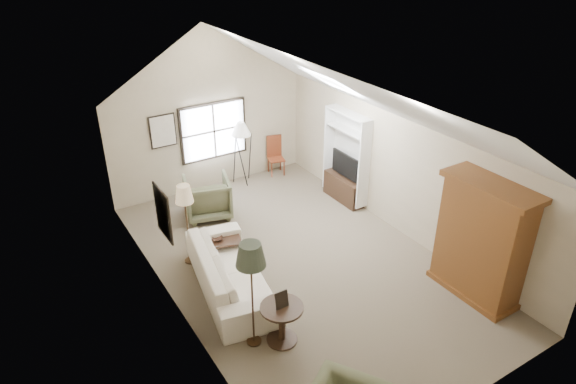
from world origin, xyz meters
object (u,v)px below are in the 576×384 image
side_table (282,324)px  side_chair (276,156)px  armchair_far (208,197)px  coffee_table (218,250)px  sofa (231,271)px  armoire (482,241)px

side_table → side_chair: bearing=60.0°
armchair_far → coffee_table: bearing=88.1°
coffee_table → sofa: bearing=-101.7°
sofa → side_table: sofa is taller
armchair_far → side_table: size_ratio=1.47×
sofa → side_chair: side_chair is taller
armchair_far → side_chair: 2.64m
armchair_far → side_table: (-0.65, -4.27, -0.12)m
armchair_far → side_chair: side_chair is taller
coffee_table → side_table: (-0.10, -2.57, 0.12)m
sofa → side_chair: size_ratio=2.67×
armoire → side_table: armoire is taller
armchair_far → armoire: bearing=136.0°
sofa → armchair_far: armchair_far is taller
sofa → armchair_far: 2.77m
coffee_table → armoire: bearing=-44.1°
coffee_table → side_chair: bearing=42.8°
coffee_table → side_chair: size_ratio=0.87×
sofa → side_table: size_ratio=3.99×
coffee_table → side_table: bearing=-92.2°
coffee_table → side_table: 2.57m
armoire → sofa: bearing=146.9°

